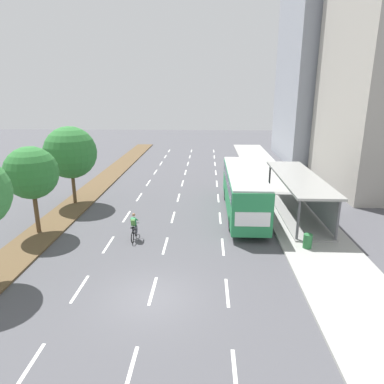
{
  "coord_description": "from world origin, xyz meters",
  "views": [
    {
      "loc": [
        2.49,
        -13.64,
        9.06
      ],
      "look_at": [
        1.29,
        13.16,
        1.2
      ],
      "focal_mm": 32.41,
      "sensor_mm": 36.0,
      "label": 1
    }
  ],
  "objects_px": {
    "bus_shelter": "(301,191)",
    "cyclist": "(134,228)",
    "trash_bin": "(308,241)",
    "median_tree_third": "(70,153)",
    "bus": "(244,188)",
    "median_tree_second": "(31,173)"
  },
  "relations": [
    {
      "from": "bus_shelter",
      "to": "cyclist",
      "type": "bearing_deg",
      "value": -156.6
    },
    {
      "from": "trash_bin",
      "to": "median_tree_third",
      "type": "bearing_deg",
      "value": 154.99
    },
    {
      "from": "bus",
      "to": "trash_bin",
      "type": "bearing_deg",
      "value": -62.79
    },
    {
      "from": "bus",
      "to": "median_tree_third",
      "type": "bearing_deg",
      "value": 173.16
    },
    {
      "from": "bus_shelter",
      "to": "cyclist",
      "type": "distance_m",
      "value": 12.68
    },
    {
      "from": "bus",
      "to": "cyclist",
      "type": "bearing_deg",
      "value": -144.97
    },
    {
      "from": "trash_bin",
      "to": "bus_shelter",
      "type": "bearing_deg",
      "value": 79.99
    },
    {
      "from": "bus",
      "to": "median_tree_third",
      "type": "relative_size",
      "value": 1.79
    },
    {
      "from": "median_tree_second",
      "to": "median_tree_third",
      "type": "height_order",
      "value": "median_tree_third"
    },
    {
      "from": "cyclist",
      "to": "bus",
      "type": "bearing_deg",
      "value": 35.03
    },
    {
      "from": "median_tree_third",
      "to": "bus",
      "type": "bearing_deg",
      "value": -6.84
    },
    {
      "from": "bus",
      "to": "trash_bin",
      "type": "relative_size",
      "value": 13.28
    },
    {
      "from": "bus",
      "to": "trash_bin",
      "type": "distance_m",
      "value": 7.16
    },
    {
      "from": "median_tree_third",
      "to": "trash_bin",
      "type": "xyz_separation_m",
      "value": [
        16.86,
        -7.86,
        -3.76
      ]
    },
    {
      "from": "bus",
      "to": "median_tree_third",
      "type": "xyz_separation_m",
      "value": [
        -13.66,
        1.64,
        2.26
      ]
    },
    {
      "from": "bus_shelter",
      "to": "median_tree_second",
      "type": "relative_size",
      "value": 1.97
    },
    {
      "from": "trash_bin",
      "to": "bus",
      "type": "bearing_deg",
      "value": 117.21
    },
    {
      "from": "cyclist",
      "to": "median_tree_second",
      "type": "distance_m",
      "value": 7.3
    },
    {
      "from": "bus_shelter",
      "to": "median_tree_third",
      "type": "bearing_deg",
      "value": 174.43
    },
    {
      "from": "median_tree_second",
      "to": "trash_bin",
      "type": "bearing_deg",
      "value": -5.79
    },
    {
      "from": "bus_shelter",
      "to": "bus",
      "type": "relative_size",
      "value": 0.99
    },
    {
      "from": "median_tree_third",
      "to": "bus_shelter",
      "type": "bearing_deg",
      "value": -5.57
    }
  ]
}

